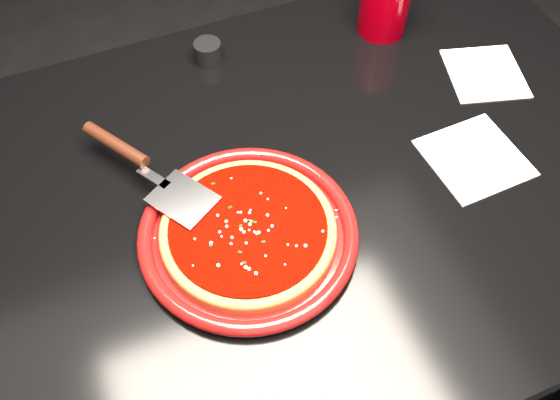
{
  "coord_description": "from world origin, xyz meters",
  "views": [
    {
      "loc": [
        -0.23,
        -0.51,
        1.48
      ],
      "look_at": [
        -0.03,
        -0.03,
        0.77
      ],
      "focal_mm": 40.0,
      "sensor_mm": 36.0,
      "label": 1
    }
  ],
  "objects_px": {
    "table": "(286,302)",
    "plate": "(248,234)",
    "cup": "(385,1)",
    "ramekin": "(208,52)",
    "pizza_server": "(148,168)"
  },
  "relations": [
    {
      "from": "table",
      "to": "cup",
      "type": "relative_size",
      "value": 9.98
    },
    {
      "from": "table",
      "to": "pizza_server",
      "type": "distance_m",
      "value": 0.46
    },
    {
      "from": "pizza_server",
      "to": "cup",
      "type": "bearing_deg",
      "value": -10.17
    },
    {
      "from": "plate",
      "to": "pizza_server",
      "type": "distance_m",
      "value": 0.17
    },
    {
      "from": "plate",
      "to": "ramekin",
      "type": "distance_m",
      "value": 0.38
    },
    {
      "from": "table",
      "to": "pizza_server",
      "type": "bearing_deg",
      "value": 156.84
    },
    {
      "from": "table",
      "to": "cup",
      "type": "bearing_deg",
      "value": 41.62
    },
    {
      "from": "cup",
      "to": "ramekin",
      "type": "relative_size",
      "value": 2.57
    },
    {
      "from": "cup",
      "to": "plate",
      "type": "bearing_deg",
      "value": -139.56
    },
    {
      "from": "table",
      "to": "cup",
      "type": "height_order",
      "value": "cup"
    },
    {
      "from": "pizza_server",
      "to": "plate",
      "type": "bearing_deg",
      "value": -86.99
    },
    {
      "from": "cup",
      "to": "pizza_server",
      "type": "bearing_deg",
      "value": -159.05
    },
    {
      "from": "table",
      "to": "plate",
      "type": "bearing_deg",
      "value": -143.87
    },
    {
      "from": "plate",
      "to": "cup",
      "type": "xyz_separation_m",
      "value": [
        0.38,
        0.33,
        0.05
      ]
    },
    {
      "from": "ramekin",
      "to": "pizza_server",
      "type": "bearing_deg",
      "value": -126.22
    }
  ]
}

